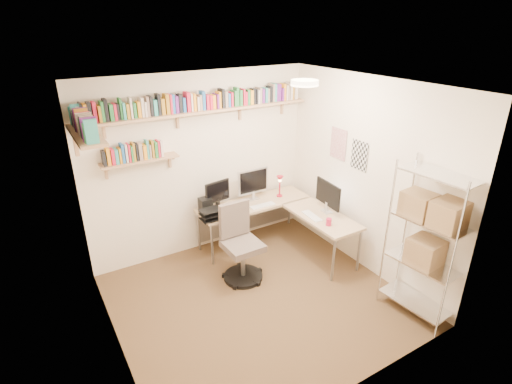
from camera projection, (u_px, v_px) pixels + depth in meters
ground at (258, 299)px, 4.79m from camera, size 3.20×3.20×0.00m
room_shell at (259, 180)px, 4.17m from camera, size 3.24×3.04×2.52m
wall_shelves at (173, 115)px, 4.79m from camera, size 3.12×1.09×0.80m
corner_desk at (264, 208)px, 5.62m from camera, size 1.73×1.66×1.13m
office_chair at (240, 248)px, 5.06m from camera, size 0.53×0.54×1.00m
wire_rack at (430, 230)px, 4.16m from camera, size 0.44×0.80×1.78m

